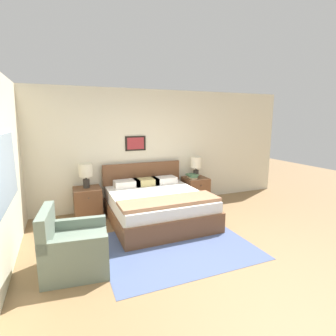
{
  "coord_description": "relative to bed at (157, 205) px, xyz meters",
  "views": [
    {
      "loc": [
        -1.77,
        -2.98,
        1.97
      ],
      "look_at": [
        0.07,
        1.44,
        1.06
      ],
      "focal_mm": 28.0,
      "sensor_mm": 36.0,
      "label": 1
    }
  ],
  "objects": [
    {
      "name": "bed",
      "position": [
        0.0,
        0.0,
        0.0
      ],
      "size": [
        1.77,
        1.96,
        1.0
      ],
      "color": "brown",
      "rests_on": "ground_plane"
    },
    {
      "name": "ground_plane",
      "position": [
        0.09,
        -1.6,
        -0.3
      ],
      "size": [
        16.0,
        16.0,
        0.0
      ],
      "primitive_type": "plane",
      "color": "olive"
    },
    {
      "name": "nightstand_near_window",
      "position": [
        -1.23,
        0.71,
        -0.0
      ],
      "size": [
        0.52,
        0.54,
        0.6
      ],
      "color": "brown",
      "rests_on": "ground_plane"
    },
    {
      "name": "nightstand_by_door",
      "position": [
        1.23,
        0.71,
        -0.0
      ],
      "size": [
        0.52,
        0.54,
        0.6
      ],
      "color": "brown",
      "rests_on": "ground_plane"
    },
    {
      "name": "table_lamp_by_door",
      "position": [
        1.25,
        0.74,
        0.62
      ],
      "size": [
        0.26,
        0.26,
        0.49
      ],
      "color": "#2D2823",
      "rests_on": "nightstand_by_door"
    },
    {
      "name": "table_lamp_near_window",
      "position": [
        -1.23,
        0.74,
        0.62
      ],
      "size": [
        0.26,
        0.26,
        0.49
      ],
      "color": "#2D2823",
      "rests_on": "nightstand_near_window"
    },
    {
      "name": "book_thick_bottom",
      "position": [
        1.11,
        0.66,
        0.32
      ],
      "size": [
        0.15,
        0.26,
        0.04
      ],
      "rotation": [
        0.0,
        0.0,
        -0.05
      ],
      "color": "beige",
      "rests_on": "nightstand_by_door"
    },
    {
      "name": "book_novel_upper",
      "position": [
        1.11,
        0.66,
        0.39
      ],
      "size": [
        0.24,
        0.31,
        0.03
      ],
      "rotation": [
        0.0,
        0.0,
        0.19
      ],
      "color": "#4C7551",
      "rests_on": "book_hardcover_middle"
    },
    {
      "name": "armchair",
      "position": [
        -1.61,
        -1.19,
        -0.01
      ],
      "size": [
        0.88,
        0.86,
        0.86
      ],
      "rotation": [
        0.0,
        0.0,
        -1.69
      ],
      "color": "slate",
      "rests_on": "ground_plane"
    },
    {
      "name": "wall_left",
      "position": [
        -2.39,
        -0.31,
        1.0
      ],
      "size": [
        0.08,
        5.01,
        2.6
      ],
      "color": "beige",
      "rests_on": "ground_plane"
    },
    {
      "name": "wall_back",
      "position": [
        0.09,
        1.05,
        1.0
      ],
      "size": [
        7.3,
        0.09,
        2.6
      ],
      "color": "beige",
      "rests_on": "ground_plane"
    },
    {
      "name": "book_hardcover_middle",
      "position": [
        1.11,
        0.66,
        0.36
      ],
      "size": [
        0.2,
        0.3,
        0.03
      ],
      "rotation": [
        0.0,
        0.0,
        -0.15
      ],
      "color": "#4C7551",
      "rests_on": "book_thick_bottom"
    },
    {
      "name": "area_rug_main",
      "position": [
        -0.09,
        -1.12,
        -0.3
      ],
      "size": [
        2.27,
        1.8,
        0.01
      ],
      "color": "#47567F",
      "rests_on": "ground_plane"
    }
  ]
}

